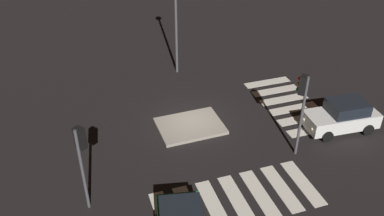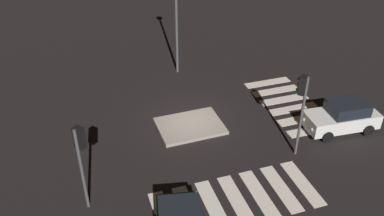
{
  "view_description": "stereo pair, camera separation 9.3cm",
  "coord_description": "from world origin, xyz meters",
  "px_view_note": "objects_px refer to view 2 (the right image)",
  "views": [
    {
      "loc": [
        -6.28,
        -18.82,
        13.84
      ],
      "look_at": [
        0.0,
        0.0,
        1.0
      ],
      "focal_mm": 38.66,
      "sensor_mm": 36.0,
      "label": 1
    },
    {
      "loc": [
        -6.19,
        -18.85,
        13.84
      ],
      "look_at": [
        0.0,
        0.0,
        1.0
      ],
      "focal_mm": 38.66,
      "sensor_mm": 36.0,
      "label": 2
    }
  ],
  "objects_px": {
    "traffic_light_south": "(81,149)",
    "traffic_island": "(190,126)",
    "car_white": "(342,116)",
    "traffic_light_east": "(302,97)"
  },
  "relations": [
    {
      "from": "traffic_light_south",
      "to": "car_white",
      "type": "bearing_deg",
      "value": -30.74
    },
    {
      "from": "traffic_light_south",
      "to": "traffic_light_east",
      "type": "bearing_deg",
      "value": -34.3
    },
    {
      "from": "car_white",
      "to": "traffic_light_east",
      "type": "bearing_deg",
      "value": 19.91
    },
    {
      "from": "traffic_island",
      "to": "traffic_light_east",
      "type": "bearing_deg",
      "value": -41.18
    },
    {
      "from": "traffic_island",
      "to": "traffic_light_south",
      "type": "height_order",
      "value": "traffic_light_south"
    },
    {
      "from": "traffic_light_south",
      "to": "traffic_light_east",
      "type": "height_order",
      "value": "traffic_light_east"
    },
    {
      "from": "car_white",
      "to": "traffic_light_south",
      "type": "relative_size",
      "value": 1.0
    },
    {
      "from": "car_white",
      "to": "traffic_light_south",
      "type": "height_order",
      "value": "traffic_light_south"
    },
    {
      "from": "traffic_light_south",
      "to": "traffic_island",
      "type": "bearing_deg",
      "value": -1.5
    },
    {
      "from": "traffic_island",
      "to": "traffic_light_south",
      "type": "xyz_separation_m",
      "value": [
        -6.12,
        -4.3,
        3.12
      ]
    }
  ]
}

